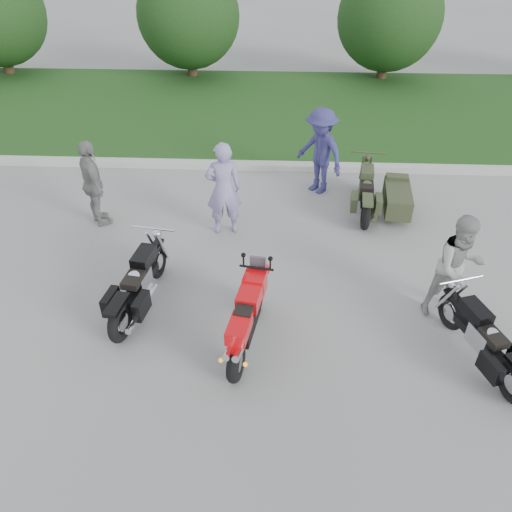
{
  "coord_description": "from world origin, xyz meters",
  "views": [
    {
      "loc": [
        0.25,
        -5.5,
        5.56
      ],
      "look_at": [
        -0.05,
        1.1,
        0.8
      ],
      "focal_mm": 35.0,
      "sensor_mm": 36.0,
      "label": 1
    }
  ],
  "objects_px": {
    "person_stripe": "(224,189)",
    "person_grey": "(459,268)",
    "sportbike_red": "(246,318)",
    "person_back": "(93,184)",
    "cruiser_sidecar": "(384,197)",
    "cruiser_right": "(486,344)",
    "cruiser_left": "(138,287)",
    "person_denim": "(320,151)"
  },
  "relations": [
    {
      "from": "cruiser_sidecar",
      "to": "person_stripe",
      "type": "height_order",
      "value": "person_stripe"
    },
    {
      "from": "cruiser_right",
      "to": "person_grey",
      "type": "distance_m",
      "value": 1.26
    },
    {
      "from": "sportbike_red",
      "to": "person_back",
      "type": "relative_size",
      "value": 1.08
    },
    {
      "from": "sportbike_red",
      "to": "person_stripe",
      "type": "distance_m",
      "value": 3.27
    },
    {
      "from": "cruiser_left",
      "to": "person_grey",
      "type": "bearing_deg",
      "value": 10.64
    },
    {
      "from": "person_stripe",
      "to": "person_grey",
      "type": "relative_size",
      "value": 1.08
    },
    {
      "from": "cruiser_left",
      "to": "cruiser_right",
      "type": "distance_m",
      "value": 5.33
    },
    {
      "from": "cruiser_left",
      "to": "cruiser_right",
      "type": "height_order",
      "value": "cruiser_left"
    },
    {
      "from": "person_stripe",
      "to": "person_grey",
      "type": "height_order",
      "value": "person_stripe"
    },
    {
      "from": "sportbike_red",
      "to": "person_back",
      "type": "xyz_separation_m",
      "value": [
        -3.28,
        3.38,
        0.36
      ]
    },
    {
      "from": "cruiser_right",
      "to": "person_grey",
      "type": "xyz_separation_m",
      "value": [
        -0.18,
        1.15,
        0.48
      ]
    },
    {
      "from": "cruiser_right",
      "to": "person_denim",
      "type": "xyz_separation_m",
      "value": [
        -2.1,
        5.23,
        0.57
      ]
    },
    {
      "from": "sportbike_red",
      "to": "cruiser_sidecar",
      "type": "bearing_deg",
      "value": 66.38
    },
    {
      "from": "cruiser_right",
      "to": "cruiser_left",
      "type": "bearing_deg",
      "value": 151.05
    },
    {
      "from": "person_stripe",
      "to": "cruiser_sidecar",
      "type": "bearing_deg",
      "value": -175.02
    },
    {
      "from": "sportbike_red",
      "to": "person_denim",
      "type": "height_order",
      "value": "person_denim"
    },
    {
      "from": "cruiser_left",
      "to": "cruiser_sidecar",
      "type": "bearing_deg",
      "value": 45.11
    },
    {
      "from": "person_grey",
      "to": "person_denim",
      "type": "bearing_deg",
      "value": 101.31
    },
    {
      "from": "cruiser_right",
      "to": "person_stripe",
      "type": "height_order",
      "value": "person_stripe"
    },
    {
      "from": "person_grey",
      "to": "person_back",
      "type": "xyz_separation_m",
      "value": [
        -6.53,
        2.46,
        0.01
      ]
    },
    {
      "from": "person_back",
      "to": "person_stripe",
      "type": "bearing_deg",
      "value": -128.95
    },
    {
      "from": "cruiser_right",
      "to": "person_grey",
      "type": "height_order",
      "value": "person_grey"
    },
    {
      "from": "cruiser_right",
      "to": "person_denim",
      "type": "height_order",
      "value": "person_denim"
    },
    {
      "from": "sportbike_red",
      "to": "person_denim",
      "type": "distance_m",
      "value": 5.2
    },
    {
      "from": "person_stripe",
      "to": "person_back",
      "type": "xyz_separation_m",
      "value": [
        -2.64,
        0.2,
        -0.06
      ]
    },
    {
      "from": "cruiser_right",
      "to": "person_grey",
      "type": "relative_size",
      "value": 1.13
    },
    {
      "from": "cruiser_left",
      "to": "person_grey",
      "type": "relative_size",
      "value": 1.25
    },
    {
      "from": "person_stripe",
      "to": "person_denim",
      "type": "height_order",
      "value": "person_denim"
    },
    {
      "from": "person_stripe",
      "to": "person_grey",
      "type": "xyz_separation_m",
      "value": [
        3.89,
        -2.26,
        -0.07
      ]
    },
    {
      "from": "cruiser_right",
      "to": "cruiser_sidecar",
      "type": "distance_m",
      "value": 4.35
    },
    {
      "from": "cruiser_right",
      "to": "cruiser_sidecar",
      "type": "height_order",
      "value": "cruiser_sidecar"
    },
    {
      "from": "person_stripe",
      "to": "sportbike_red",
      "type": "bearing_deg",
      "value": 91.54
    },
    {
      "from": "cruiser_sidecar",
      "to": "person_grey",
      "type": "bearing_deg",
      "value": -73.21
    },
    {
      "from": "sportbike_red",
      "to": "person_stripe",
      "type": "height_order",
      "value": "person_stripe"
    },
    {
      "from": "cruiser_sidecar",
      "to": "person_stripe",
      "type": "relative_size",
      "value": 1.14
    },
    {
      "from": "cruiser_right",
      "to": "cruiser_sidecar",
      "type": "relative_size",
      "value": 0.92
    },
    {
      "from": "cruiser_left",
      "to": "person_denim",
      "type": "bearing_deg",
      "value": 62.32
    },
    {
      "from": "cruiser_sidecar",
      "to": "person_denim",
      "type": "height_order",
      "value": "person_denim"
    },
    {
      "from": "cruiser_left",
      "to": "cruiser_sidecar",
      "type": "relative_size",
      "value": 1.02
    },
    {
      "from": "cruiser_right",
      "to": "person_back",
      "type": "xyz_separation_m",
      "value": [
        -6.71,
        3.61,
        0.49
      ]
    },
    {
      "from": "sportbike_red",
      "to": "cruiser_left",
      "type": "distance_m",
      "value": 1.97
    },
    {
      "from": "person_stripe",
      "to": "person_grey",
      "type": "distance_m",
      "value": 4.5
    }
  ]
}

